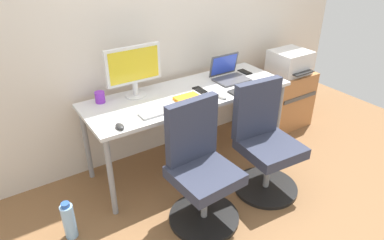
# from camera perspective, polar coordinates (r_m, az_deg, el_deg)

# --- Properties ---
(ground_plane) EXTENTS (5.28, 5.28, 0.00)m
(ground_plane) POSITION_cam_1_polar(r_m,az_deg,el_deg) (3.38, -0.47, -6.65)
(ground_plane) COLOR brown
(back_wall) EXTENTS (4.40, 0.04, 2.60)m
(back_wall) POSITION_cam_1_polar(r_m,az_deg,el_deg) (3.18, -4.72, 16.67)
(back_wall) COLOR silver
(back_wall) RESTS_ON ground
(desk) EXTENTS (1.84, 0.65, 0.72)m
(desk) POSITION_cam_1_polar(r_m,az_deg,el_deg) (3.05, -0.52, 3.53)
(desk) COLOR silver
(desk) RESTS_ON ground
(office_chair_left) EXTENTS (0.54, 0.54, 0.94)m
(office_chair_left) POSITION_cam_1_polar(r_m,az_deg,el_deg) (2.56, 1.37, -8.23)
(office_chair_left) COLOR black
(office_chair_left) RESTS_ON ground
(office_chair_right) EXTENTS (0.54, 0.54, 0.94)m
(office_chair_right) POSITION_cam_1_polar(r_m,az_deg,el_deg) (2.90, 11.85, -3.89)
(office_chair_right) COLOR black
(office_chair_right) RESTS_ON ground
(side_cabinet) EXTENTS (0.54, 0.42, 0.62)m
(side_cabinet) POSITION_cam_1_polar(r_m,az_deg,el_deg) (4.00, 14.96, 3.38)
(side_cabinet) COLOR #B77542
(side_cabinet) RESTS_ON ground
(printer) EXTENTS (0.38, 0.40, 0.24)m
(printer) POSITION_cam_1_polar(r_m,az_deg,el_deg) (3.84, 15.77, 9.16)
(printer) COLOR silver
(printer) RESTS_ON side_cabinet
(water_bottle_on_floor) EXTENTS (0.09, 0.09, 0.31)m
(water_bottle_on_floor) POSITION_cam_1_polar(r_m,az_deg,el_deg) (2.71, -19.58, -15.34)
(water_bottle_on_floor) COLOR #8CBFF2
(water_bottle_on_floor) RESTS_ON ground
(desktop_monitor) EXTENTS (0.48, 0.18, 0.43)m
(desktop_monitor) POSITION_cam_1_polar(r_m,az_deg,el_deg) (2.90, -9.56, 8.44)
(desktop_monitor) COLOR silver
(desktop_monitor) RESTS_ON desk
(open_laptop) EXTENTS (0.31, 0.26, 0.23)m
(open_laptop) POSITION_cam_1_polar(r_m,az_deg,el_deg) (3.30, 6.03, 7.60)
(open_laptop) COLOR #4C4C51
(open_laptop) RESTS_ON desk
(keyboard_by_monitor) EXTENTS (0.34, 0.12, 0.02)m
(keyboard_by_monitor) POSITION_cam_1_polar(r_m,az_deg,el_deg) (2.69, -5.18, 1.44)
(keyboard_by_monitor) COLOR #B7B7B7
(keyboard_by_monitor) RESTS_ON desk
(keyboard_by_laptop) EXTENTS (0.34, 0.12, 0.02)m
(keyboard_by_laptop) POSITION_cam_1_polar(r_m,az_deg,el_deg) (3.09, 8.98, 4.98)
(keyboard_by_laptop) COLOR #2D2D2D
(keyboard_by_laptop) RESTS_ON desk
(mouse_by_monitor) EXTENTS (0.06, 0.10, 0.03)m
(mouse_by_monitor) POSITION_cam_1_polar(r_m,az_deg,el_deg) (2.51, -11.79, -1.03)
(mouse_by_monitor) COLOR #2D2D2D
(mouse_by_monitor) RESTS_ON desk
(mouse_by_laptop) EXTENTS (0.06, 0.10, 0.03)m
(mouse_by_laptop) POSITION_cam_1_polar(r_m,az_deg,el_deg) (2.92, 5.05, 3.89)
(mouse_by_laptop) COLOR silver
(mouse_by_laptop) RESTS_ON desk
(coffee_mug) EXTENTS (0.08, 0.08, 0.09)m
(coffee_mug) POSITION_cam_1_polar(r_m,az_deg,el_deg) (2.92, -14.91, 3.65)
(coffee_mug) COLOR purple
(coffee_mug) RESTS_ON desk
(pen_cup) EXTENTS (0.07, 0.07, 0.10)m
(pen_cup) POSITION_cam_1_polar(r_m,az_deg,el_deg) (3.58, 6.40, 9.24)
(pen_cup) COLOR slate
(pen_cup) RESTS_ON desk
(phone_near_laptop) EXTENTS (0.07, 0.14, 0.01)m
(phone_near_laptop) POSITION_cam_1_polar(r_m,az_deg,el_deg) (3.50, 8.68, 7.83)
(phone_near_laptop) COLOR black
(phone_near_laptop) RESTS_ON desk
(phone_near_monitor) EXTENTS (0.07, 0.14, 0.01)m
(phone_near_monitor) POSITION_cam_1_polar(r_m,az_deg,el_deg) (3.06, 1.27, 4.99)
(phone_near_monitor) COLOR black
(phone_near_monitor) RESTS_ON desk
(notebook) EXTENTS (0.21, 0.15, 0.03)m
(notebook) POSITION_cam_1_polar(r_m,az_deg,el_deg) (2.88, -0.68, 3.57)
(notebook) COLOR orange
(notebook) RESTS_ON desk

